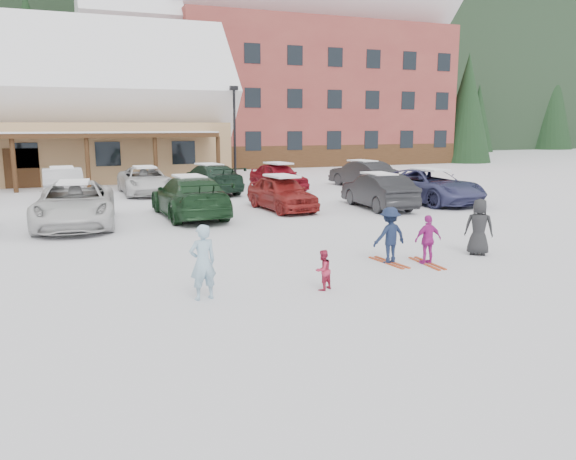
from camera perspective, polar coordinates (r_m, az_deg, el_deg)
name	(u,v)px	position (r m, az deg, el deg)	size (l,w,h in m)	color
ground	(292,282)	(12.71, 0.37, -5.31)	(160.00, 160.00, 0.00)	white
forested_hillside	(91,23)	(97.71, -19.39, 19.26)	(300.00, 70.00, 38.00)	black
alpine_hotel	(284,67)	(53.05, -0.37, 16.25)	(31.48, 14.01, 21.48)	maroon
lamp_post	(235,127)	(35.72, -5.46, 10.35)	(0.50, 0.25, 5.82)	black
conifer_1	(468,94)	(55.48, 17.78, 13.06)	(4.84, 4.84, 11.22)	black
conifer_3	(182,107)	(56.37, -10.68, 12.17)	(3.96, 3.96, 9.18)	black
conifer_4	(417,98)	(69.15, 13.01, 12.96)	(5.06, 5.06, 11.73)	black
adult_skier	(203,262)	(11.42, -8.65, -3.26)	(0.57, 0.37, 1.55)	#93BAD0
toddler_red	(323,270)	(12.04, 3.56, -4.08)	(0.43, 0.33, 0.88)	#B22545
child_navy	(390,235)	(14.50, 10.29, -0.54)	(0.94, 0.54, 1.45)	#141F3A
skis_child_navy	(389,262)	(14.65, 10.20, -3.26)	(0.20, 1.40, 0.03)	#B33F19
child_magenta	(428,240)	(14.63, 14.04, -0.96)	(0.74, 0.31, 1.26)	#AF238B
skis_child_magenta	(427,263)	(14.76, 13.93, -3.30)	(0.20, 1.40, 0.03)	#B33F19
bystander_dark	(479,227)	(16.03, 18.83, 0.30)	(0.75, 0.49, 1.54)	black
parked_car_2	(75,204)	(20.85, -20.82, 2.48)	(2.58, 5.59, 1.55)	silver
parked_car_3	(190,197)	(21.73, -9.95, 3.35)	(2.20, 5.41, 1.57)	#17361C
parked_car_4	(282,193)	(23.19, -0.65, 3.79)	(1.68, 4.18, 1.42)	maroon
parked_car_5	(378,191)	(23.99, 9.17, 3.94)	(1.55, 4.46, 1.47)	black
parked_car_6	(429,186)	(26.14, 14.16, 4.35)	(2.52, 5.46, 1.52)	#393C68
parked_car_9	(63,184)	(27.81, -21.91, 4.31)	(1.65, 4.74, 1.56)	silver
parked_car_10	(145,181)	(29.38, -14.31, 4.89)	(2.31, 5.01, 1.39)	silver
parked_car_11	(210,179)	(29.21, -7.98, 5.18)	(2.09, 5.14, 1.49)	#193124
parked_car_12	(278,176)	(30.39, -0.98, 5.46)	(1.71, 4.26, 1.45)	maroon
parked_car_13	(362,174)	(32.14, 7.54, 5.68)	(1.57, 4.49, 1.48)	black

